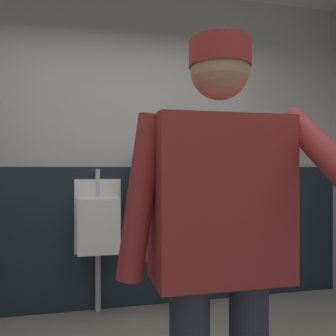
% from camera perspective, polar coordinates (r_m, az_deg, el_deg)
% --- Properties ---
extents(wall_back, '(4.87, 0.12, 2.88)m').
position_cam_1_polar(wall_back, '(3.36, -6.79, 3.31)').
color(wall_back, '#B2B2AD').
rests_on(wall_back, ground_plane).
extents(wainscot_band_back, '(4.27, 0.03, 1.26)m').
position_cam_1_polar(wainscot_band_back, '(3.34, -6.64, -10.68)').
color(wainscot_band_back, '#19232D').
rests_on(wainscot_band_back, ground_plane).
extents(urinal_left, '(0.40, 0.34, 1.24)m').
position_cam_1_polar(urinal_left, '(3.15, -10.93, -8.59)').
color(urinal_left, white).
rests_on(urinal_left, ground_plane).
extents(urinal_middle, '(0.40, 0.34, 1.24)m').
position_cam_1_polar(urinal_middle, '(3.27, 2.47, -8.28)').
color(urinal_middle, white).
rests_on(urinal_middle, ground_plane).
extents(privacy_divider_panel, '(0.04, 0.40, 0.90)m').
position_cam_1_polar(privacy_divider_panel, '(3.10, -3.90, -5.52)').
color(privacy_divider_panel, '#4C4C51').
extents(person, '(0.69, 0.60, 1.70)m').
position_cam_1_polar(person, '(1.29, 8.30, -11.12)').
color(person, '#2D3342').
rests_on(person, ground_plane).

